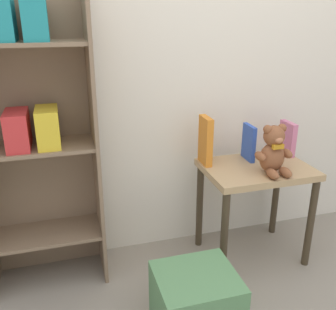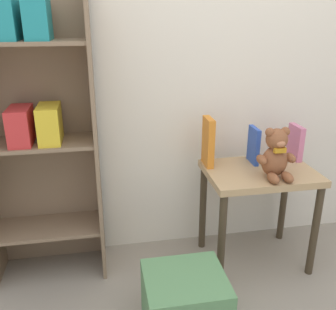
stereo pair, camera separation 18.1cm
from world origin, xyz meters
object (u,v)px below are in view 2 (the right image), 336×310
(bookshelf_side, at_px, (37,122))
(book_standing_blue, at_px, (254,145))
(storage_bin, at_px, (185,304))
(display_table, at_px, (259,186))
(book_standing_pink, at_px, (296,142))
(book_standing_orange, at_px, (208,142))
(teddy_bear, at_px, (276,155))

(bookshelf_side, xyz_separation_m, book_standing_blue, (1.14, -0.04, -0.18))
(book_standing_blue, xyz_separation_m, storage_bin, (-0.51, -0.56, -0.52))
(display_table, height_order, book_standing_pink, book_standing_pink)
(book_standing_pink, bearing_deg, storage_bin, -143.43)
(book_standing_pink, xyz_separation_m, storage_bin, (-0.77, -0.57, -0.52))
(book_standing_orange, distance_m, book_standing_blue, 0.26)
(book_standing_blue, bearing_deg, book_standing_pink, 5.05)
(book_standing_orange, xyz_separation_m, book_standing_pink, (0.52, 0.00, -0.03))
(teddy_bear, relative_size, book_standing_orange, 0.98)
(display_table, xyz_separation_m, book_standing_orange, (-0.26, 0.12, 0.23))
(book_standing_orange, xyz_separation_m, storage_bin, (-0.25, -0.57, -0.55))
(bookshelf_side, xyz_separation_m, teddy_bear, (1.17, -0.25, -0.16))
(book_standing_blue, xyz_separation_m, book_standing_pink, (0.26, 0.01, -0.00))
(display_table, height_order, book_standing_blue, book_standing_blue)
(book_standing_blue, distance_m, storage_bin, 0.92)
(book_standing_blue, height_order, book_standing_pink, book_standing_blue)
(bookshelf_side, bearing_deg, storage_bin, -43.72)
(book_standing_blue, bearing_deg, book_standing_orange, 179.42)
(book_standing_orange, bearing_deg, book_standing_pink, 1.34)
(display_table, height_order, teddy_bear, teddy_bear)
(teddy_bear, relative_size, book_standing_pink, 1.32)
(book_standing_pink, relative_size, storage_bin, 0.56)
(book_standing_orange, height_order, storage_bin, book_standing_orange)
(bookshelf_side, relative_size, book_standing_orange, 5.63)
(teddy_bear, xyz_separation_m, book_standing_blue, (-0.03, 0.21, -0.02))
(display_table, height_order, storage_bin, display_table)
(teddy_bear, xyz_separation_m, book_standing_orange, (-0.29, 0.22, 0.01))
(display_table, bearing_deg, book_standing_blue, 90.00)
(book_standing_pink, distance_m, storage_bin, 1.09)
(teddy_bear, bearing_deg, book_standing_orange, 142.97)
(display_table, distance_m, teddy_bear, 0.24)
(display_table, bearing_deg, storage_bin, -138.65)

